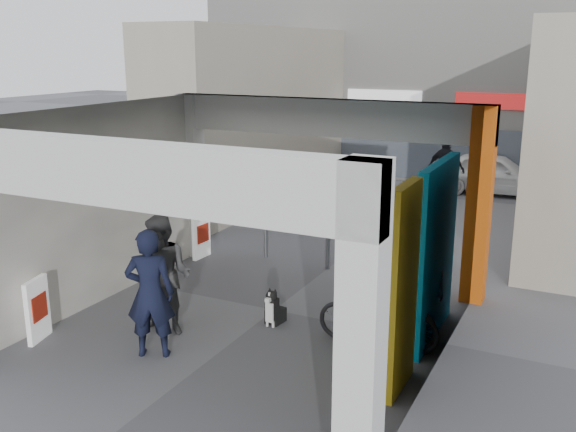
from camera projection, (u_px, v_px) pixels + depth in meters
The scene contains 20 objects.
ground at pixel (274, 310), 11.16m from camera, with size 90.00×90.00×0.00m, color #5A5A5F.
arcade_canopy at pixel (280, 193), 9.64m from camera, with size 6.40×6.45×6.40m.
far_building at pixel (459, 61), 22.29m from camera, with size 18.00×4.08×8.00m.
plaza_bldg_left at pixel (256, 115), 18.96m from camera, with size 2.00×9.00×5.00m, color #A69D89.
bollard_left at pixel (266, 236), 13.89m from camera, with size 0.09×0.09×0.95m, color gray.
bollard_center at pixel (328, 249), 13.16m from camera, with size 0.09×0.09×0.85m, color gray.
bollard_right at pixel (399, 256), 12.63m from camera, with size 0.09×0.09×0.91m, color gray.
advert_board_near at pixel (38, 309), 9.91m from camera, with size 0.22×0.55×1.00m.
advert_board_far at pixel (201, 235), 13.84m from camera, with size 0.13×0.55×1.00m.
cafe_set at pixel (312, 214), 16.49m from camera, with size 1.36×1.09×0.82m.
produce_stand at pixel (306, 209), 16.93m from camera, with size 1.11×0.60×0.73m.
crate_stack at pixel (422, 204), 17.50m from camera, with size 0.55×0.49×0.56m.
border_collie at pixel (273, 310), 10.53m from camera, with size 0.24×0.47×0.64m.
man_with_dog at pixel (150, 293), 9.30m from camera, with size 0.71×0.47×1.94m, color black.
man_back_turned at pixel (163, 276), 10.05m from camera, with size 0.93×0.73×1.92m, color #404143.
man_elderly at pixel (419, 273), 10.28m from camera, with size 0.90×0.59×1.84m, color #5683A8.
man_crates at pixel (446, 169), 18.76m from camera, with size 1.15×0.48×1.95m, color black.
bicycle_front at pixel (378, 316), 9.69m from camera, with size 0.65×1.87×0.98m, color black.
bicycle_rear at pixel (386, 309), 9.88m from camera, with size 0.50×1.76×1.06m, color black.
white_van at pixel (493, 173), 19.94m from camera, with size 1.51×3.76×1.28m, color white.
Camera 1 is at (4.81, -9.20, 4.42)m, focal length 40.00 mm.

